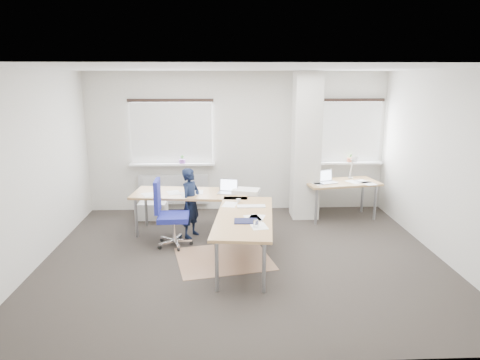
{
  "coord_description": "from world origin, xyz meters",
  "views": [
    {
      "loc": [
        -0.3,
        -6.07,
        2.68
      ],
      "look_at": [
        -0.01,
        0.9,
        1.0
      ],
      "focal_mm": 32.0,
      "sensor_mm": 36.0,
      "label": 1
    }
  ],
  "objects_px": {
    "desk_main": "(219,205)",
    "person": "(191,203)",
    "task_chair": "(171,228)",
    "desk_side": "(341,184)"
  },
  "relations": [
    {
      "from": "task_chair",
      "to": "desk_side",
      "type": "bearing_deg",
      "value": 21.16
    },
    {
      "from": "desk_side",
      "to": "person",
      "type": "relative_size",
      "value": 1.25
    },
    {
      "from": "desk_main",
      "to": "person",
      "type": "distance_m",
      "value": 0.66
    },
    {
      "from": "desk_main",
      "to": "person",
      "type": "height_order",
      "value": "person"
    },
    {
      "from": "desk_side",
      "to": "person",
      "type": "bearing_deg",
      "value": -172.86
    },
    {
      "from": "desk_main",
      "to": "desk_side",
      "type": "relative_size",
      "value": 1.9
    },
    {
      "from": "desk_main",
      "to": "person",
      "type": "xyz_separation_m",
      "value": [
        -0.48,
        0.45,
        -0.09
      ]
    },
    {
      "from": "desk_side",
      "to": "person",
      "type": "distance_m",
      "value": 2.95
    },
    {
      "from": "task_chair",
      "to": "desk_main",
      "type": "bearing_deg",
      "value": -4.03
    },
    {
      "from": "task_chair",
      "to": "person",
      "type": "height_order",
      "value": "person"
    }
  ]
}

